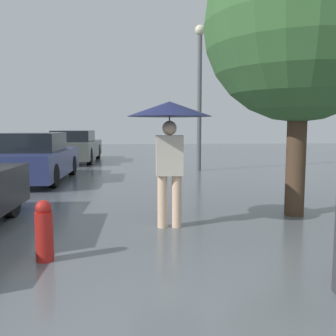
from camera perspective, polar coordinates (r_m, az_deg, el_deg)
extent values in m
cylinder|color=beige|center=(5.44, -0.86, -5.13)|extent=(0.14, 0.14, 0.76)
cylinder|color=beige|center=(5.45, 1.32, -5.10)|extent=(0.14, 0.14, 0.76)
cube|color=beige|center=(5.35, 0.23, 1.92)|extent=(0.38, 0.22, 0.57)
sphere|color=beige|center=(5.34, 0.23, 6.11)|extent=(0.21, 0.21, 0.21)
cylinder|color=#515456|center=(5.34, 0.23, 4.58)|extent=(0.02, 0.02, 0.61)
cone|color=#191E4C|center=(5.34, 0.23, 8.99)|extent=(1.21, 1.21, 0.21)
cylinder|color=black|center=(6.59, -22.88, -4.49)|extent=(0.18, 0.57, 0.57)
cube|color=navy|center=(10.73, -19.41, 0.75)|extent=(1.60, 3.96, 0.66)
cube|color=black|center=(10.50, -19.81, 3.75)|extent=(1.36, 1.78, 0.49)
cylinder|color=black|center=(12.12, -21.15, 0.34)|extent=(0.18, 0.58, 0.58)
cylinder|color=black|center=(11.78, -14.42, 0.40)|extent=(0.18, 0.58, 0.58)
cylinder|color=black|center=(9.39, -17.07, -1.14)|extent=(0.18, 0.58, 0.58)
cube|color=#4C514C|center=(16.25, -13.99, 2.81)|extent=(1.76, 4.58, 0.68)
cube|color=black|center=(16.00, -14.19, 4.77)|extent=(1.49, 2.06, 0.45)
cylinder|color=black|center=(17.80, -15.71, 2.43)|extent=(0.18, 0.66, 0.66)
cylinder|color=black|center=(17.55, -10.65, 2.51)|extent=(0.18, 0.66, 0.66)
cylinder|color=black|center=(15.03, -17.87, 1.70)|extent=(0.18, 0.66, 0.66)
cylinder|color=black|center=(14.74, -11.88, 1.78)|extent=(0.18, 0.66, 0.66)
cylinder|color=#473323|center=(6.46, 18.96, 2.88)|extent=(0.31, 0.31, 2.22)
sphere|color=#386633|center=(6.65, 19.60, 19.95)|extent=(3.07, 3.07, 3.07)
cylinder|color=#515456|center=(12.51, 4.81, 9.80)|extent=(0.15, 0.15, 4.45)
sphere|color=beige|center=(12.87, 4.91, 20.20)|extent=(0.34, 0.34, 0.34)
cylinder|color=#B21E19|center=(4.35, -18.33, -9.89)|extent=(0.19, 0.19, 0.54)
sphere|color=#B21E19|center=(4.27, -18.48, -5.78)|extent=(0.17, 0.17, 0.17)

